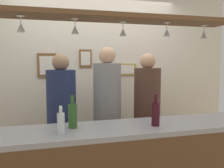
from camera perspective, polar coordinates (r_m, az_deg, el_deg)
The scene contains 17 objects.
back_wall at distance 3.59m, azimuth -4.19°, elevation 0.96°, with size 4.40×0.06×2.60m, color silver.
bar_counter at distance 2.23m, azimuth 4.29°, elevation -18.84°, with size 2.70×0.55×0.98m.
overhead_glass_rack at distance 2.26m, azimuth 2.76°, elevation 15.42°, with size 2.20×0.36×0.04m, color brown.
hanging_wineglass_far_left at distance 2.14m, azimuth -20.91°, elevation 12.61°, with size 0.07×0.07×0.13m.
hanging_wineglass_left at distance 2.16m, azimuth -8.81°, elevation 12.83°, with size 0.07×0.07×0.13m.
hanging_wineglass_center_left at distance 2.31m, azimuth 2.63°, elevation 12.39°, with size 0.07×0.07×0.13m.
hanging_wineglass_center at distance 2.40m, azimuth 12.96°, elevation 12.01°, with size 0.07×0.07×0.13m.
hanging_wineglass_center_right at distance 2.70m, azimuth 21.05°, elevation 11.04°, with size 0.07×0.07×0.13m.
person_left_navy_shirt at distance 2.88m, azimuth -11.94°, elevation -6.21°, with size 0.34×0.34×1.67m.
person_middle_grey_shirt at distance 2.95m, azimuth -1.14°, elevation -4.70°, with size 0.34×0.34×1.75m.
person_right_brown_shirt at distance 3.13m, azimuth 8.37°, elevation -5.05°, with size 0.34×0.34×1.68m.
bottle_champagne_green at distance 2.21m, azimuth -9.38°, elevation -7.30°, with size 0.08×0.08×0.30m.
bottle_wine_dark_red at distance 2.28m, azimuth 10.37°, elevation -6.91°, with size 0.08×0.08×0.30m.
bottle_soda_clear at distance 2.08m, azimuth -12.09°, elevation -8.91°, with size 0.06×0.06×0.23m.
picture_frame_caricature at distance 3.47m, azimuth -15.27°, elevation 4.31°, with size 0.26×0.02×0.34m.
picture_frame_lower_pair at distance 3.67m, azimuth 3.55°, elevation 3.49°, with size 0.30×0.02×0.18m.
picture_frame_crest at distance 3.52m, azimuth -6.35°, elevation 6.08°, with size 0.18×0.02×0.26m.
Camera 1 is at (-0.68, -2.42, 1.58)m, focal length 38.30 mm.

